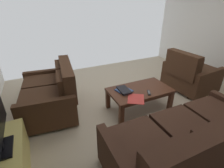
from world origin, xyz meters
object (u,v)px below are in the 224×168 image
at_px(book_stack, 124,90).
at_px(loveseat_near, 52,93).
at_px(loose_magazine, 136,99).
at_px(coffee_table, 140,92).
at_px(sofa_main, 191,142).
at_px(tv_stand, 8,164).
at_px(armchair_side, 189,74).
at_px(tv_remote, 149,93).

bearing_deg(book_stack, loveseat_near, -26.47).
bearing_deg(loose_magazine, coffee_table, 78.57).
distance_m(sofa_main, tv_stand, 2.07).
distance_m(tv_stand, loose_magazine, 1.86).
bearing_deg(loveseat_near, loose_magazine, 143.82).
bearing_deg(loveseat_near, tv_stand, 61.58).
bearing_deg(armchair_side, loveseat_near, -9.15).
bearing_deg(loveseat_near, armchair_side, 170.85).
bearing_deg(loveseat_near, book_stack, 153.53).
bearing_deg(tv_stand, sofa_main, 160.03).
height_order(sofa_main, tv_stand, sofa_main).
xyz_separation_m(loveseat_near, loose_magazine, (-1.19, 0.87, 0.05)).
relative_size(armchair_side, book_stack, 3.14).
relative_size(book_stack, tv_remote, 1.97).
relative_size(sofa_main, loose_magazine, 6.38).
bearing_deg(loose_magazine, book_stack, 132.57).
relative_size(sofa_main, armchair_side, 1.97).
relative_size(tv_remote, loose_magazine, 0.52).
height_order(sofa_main, loose_magazine, sofa_main).
xyz_separation_m(tv_stand, loose_magazine, (-1.82, -0.29, 0.19)).
xyz_separation_m(loveseat_near, tv_remote, (-1.49, 0.81, 0.06)).
height_order(coffee_table, book_stack, book_stack).
relative_size(sofa_main, tv_remote, 12.20).
bearing_deg(book_stack, coffee_table, 168.50).
bearing_deg(armchair_side, coffee_table, 6.97).
height_order(loveseat_near, loose_magazine, loveseat_near).
xyz_separation_m(loveseat_near, armchair_side, (-2.83, 0.46, 0.01)).
relative_size(coffee_table, armchair_side, 1.10).
bearing_deg(tv_stand, loveseat_near, -118.42).
distance_m(coffee_table, armchair_side, 1.41).
height_order(coffee_table, loose_magazine, loose_magazine).
bearing_deg(tv_stand, tv_remote, -170.38).
height_order(loveseat_near, armchair_side, armchair_side).
xyz_separation_m(tv_remote, loose_magazine, (0.30, 0.07, -0.01)).
bearing_deg(coffee_table, loose_magazine, 45.67).
bearing_deg(tv_remote, coffee_table, -70.61).
distance_m(sofa_main, book_stack, 1.32).
relative_size(loveseat_near, tv_stand, 1.42).
height_order(armchair_side, loose_magazine, armchair_side).
bearing_deg(book_stack, armchair_side, -176.21).
distance_m(armchair_side, book_stack, 1.69).
bearing_deg(tv_stand, book_stack, -161.32).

